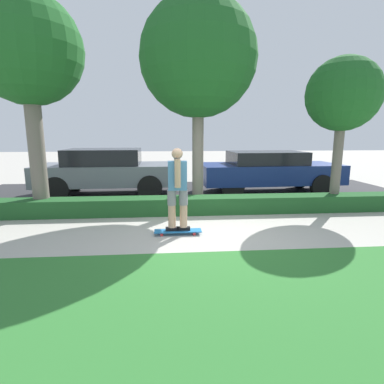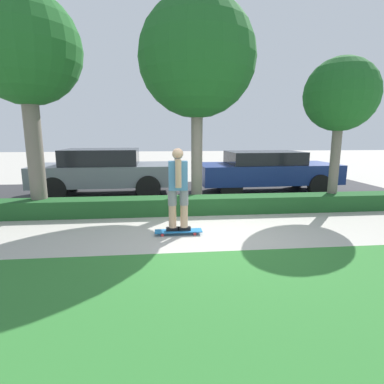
% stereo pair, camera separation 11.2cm
% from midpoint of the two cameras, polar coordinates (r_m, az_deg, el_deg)
% --- Properties ---
extents(ground_plane, '(60.00, 60.00, 0.00)m').
position_cam_midpoint_polar(ground_plane, '(6.16, 2.13, -7.84)').
color(ground_plane, '#ADA89E').
extents(grass_lawn_strip, '(14.79, 4.00, 0.01)m').
position_cam_midpoint_polar(grass_lawn_strip, '(3.50, 9.43, -23.60)').
color(grass_lawn_strip, '#2D702D').
rests_on(grass_lawn_strip, ground_plane).
extents(street_asphalt, '(14.79, 5.00, 0.01)m').
position_cam_midpoint_polar(street_asphalt, '(10.20, -1.08, -0.24)').
color(street_asphalt, '#2D2D30').
rests_on(street_asphalt, ground_plane).
extents(hedge_row, '(14.79, 0.60, 0.42)m').
position_cam_midpoint_polar(hedge_row, '(7.63, 0.51, -2.49)').
color(hedge_row, '#1E5123').
rests_on(hedge_row, ground_plane).
extents(skateboard, '(0.95, 0.24, 0.08)m').
position_cam_midpoint_polar(skateboard, '(6.08, -3.13, -7.44)').
color(skateboard, '#1E6BAD').
rests_on(skateboard, ground_plane).
extents(skater_person, '(0.49, 0.42, 1.64)m').
position_cam_midpoint_polar(skater_person, '(5.86, -3.22, 0.84)').
color(skater_person, black).
rests_on(skater_person, skateboard).
extents(tree_near, '(2.51, 2.51, 5.15)m').
position_cam_midpoint_polar(tree_near, '(8.38, -29.59, 22.31)').
color(tree_near, '#70665B').
rests_on(tree_near, ground_plane).
extents(tree_mid, '(2.96, 2.96, 5.35)m').
position_cam_midpoint_polar(tree_mid, '(8.22, 0.55, 24.05)').
color(tree_mid, '#70665B').
rests_on(tree_mid, ground_plane).
extents(tree_far, '(1.85, 1.85, 3.91)m').
position_cam_midpoint_polar(tree_far, '(8.85, 26.13, 16.08)').
color(tree_far, '#70665B').
rests_on(tree_far, ground_plane).
extents(parked_car_front, '(4.49, 2.00, 1.52)m').
position_cam_midpoint_polar(parked_car_front, '(10.20, -16.46, 3.93)').
color(parked_car_front, slate).
rests_on(parked_car_front, ground_plane).
extents(parked_car_middle, '(4.73, 2.00, 1.41)m').
position_cam_midpoint_polar(parked_car_middle, '(10.57, 13.69, 4.05)').
color(parked_car_middle, navy).
rests_on(parked_car_middle, ground_plane).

